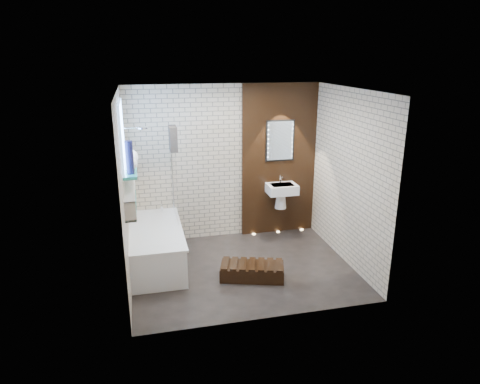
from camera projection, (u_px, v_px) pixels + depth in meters
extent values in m
plane|color=black|center=(242.00, 269.00, 6.48)|extent=(3.20, 3.20, 0.00)
cube|color=#C0B299|center=(224.00, 163.00, 7.29)|extent=(3.20, 0.04, 2.60)
cube|color=#C0B299|center=(270.00, 218.00, 4.88)|extent=(3.20, 0.04, 2.60)
cube|color=#C0B299|center=(124.00, 193.00, 5.73)|extent=(0.04, 2.60, 2.60)
cube|color=#C0B299|center=(348.00, 178.00, 6.43)|extent=(0.04, 2.60, 2.60)
plane|color=white|center=(243.00, 90.00, 5.69)|extent=(3.20, 3.20, 0.00)
cube|color=black|center=(279.00, 160.00, 7.47)|extent=(1.30, 0.06, 2.60)
cube|color=#7FADE0|center=(122.00, 136.00, 5.85)|extent=(0.03, 1.00, 0.90)
cube|color=teal|center=(130.00, 169.00, 6.01)|extent=(0.18, 1.00, 0.04)
cube|color=teal|center=(131.00, 204.00, 5.95)|extent=(0.14, 1.30, 0.03)
cube|color=#B2A899|center=(130.00, 188.00, 5.88)|extent=(0.14, 1.30, 0.03)
cube|color=#B2A899|center=(130.00, 212.00, 5.33)|extent=(0.14, 0.03, 0.26)
cube|color=#B2A899|center=(131.00, 183.00, 6.50)|extent=(0.14, 0.03, 0.26)
cube|color=white|center=(156.00, 247.00, 6.54)|extent=(0.75, 1.70, 0.55)
cube|color=white|center=(155.00, 229.00, 6.46)|extent=(0.79, 1.74, 0.03)
cylinder|color=silver|center=(162.00, 208.00, 7.14)|extent=(0.04, 0.04, 0.12)
cube|color=white|center=(174.00, 174.00, 6.72)|extent=(0.01, 0.78, 1.40)
cube|color=black|center=(173.00, 139.00, 6.45)|extent=(0.11, 0.28, 0.37)
cylinder|color=silver|center=(142.00, 128.00, 6.46)|extent=(0.18, 0.18, 0.02)
cube|color=white|center=(282.00, 189.00, 7.41)|extent=(0.50, 0.36, 0.16)
cone|color=white|center=(281.00, 200.00, 7.52)|extent=(0.20, 0.20, 0.28)
cylinder|color=silver|center=(280.00, 179.00, 7.46)|extent=(0.03, 0.03, 0.14)
cube|color=black|center=(280.00, 141.00, 7.33)|extent=(0.50, 0.02, 0.70)
cube|color=silver|center=(280.00, 141.00, 7.32)|extent=(0.45, 0.01, 0.65)
cube|color=black|center=(252.00, 271.00, 6.19)|extent=(0.97, 0.64, 0.20)
cylinder|color=#9F4B18|center=(131.00, 206.00, 5.69)|extent=(0.05, 0.05, 0.11)
cylinder|color=maroon|center=(131.00, 206.00, 5.62)|extent=(0.06, 0.06, 0.15)
cylinder|color=maroon|center=(131.00, 198.00, 5.88)|extent=(0.05, 0.05, 0.17)
cylinder|color=maroon|center=(131.00, 191.00, 6.20)|extent=(0.07, 0.07, 0.17)
sphere|color=white|center=(130.00, 163.00, 5.84)|extent=(0.19, 0.19, 0.19)
sphere|color=white|center=(130.00, 157.00, 6.11)|extent=(0.22, 0.22, 0.22)
cylinder|color=#141537|center=(129.00, 158.00, 5.64)|extent=(0.10, 0.10, 0.43)
cylinder|color=#FFD899|center=(254.00, 234.00, 7.70)|extent=(0.06, 0.06, 0.01)
cylinder|color=#FFD899|center=(278.00, 232.00, 7.80)|extent=(0.06, 0.06, 0.01)
cylinder|color=#FFD899|center=(302.00, 230.00, 7.90)|extent=(0.06, 0.06, 0.01)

